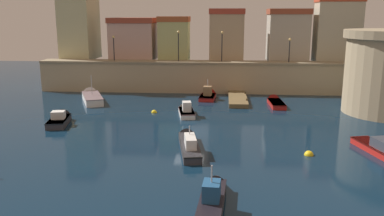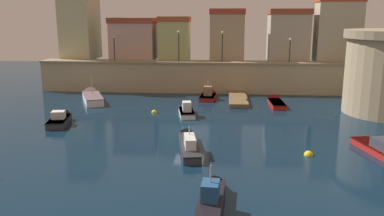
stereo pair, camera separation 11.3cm
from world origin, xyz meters
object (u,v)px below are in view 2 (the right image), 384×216
at_px(quay_lamp_3, 290,46).
at_px(mooring_buoy_1, 308,155).
at_px(moored_boat_8, 186,110).
at_px(mooring_buoy_0, 154,113).
at_px(quay_lamp_0, 114,44).
at_px(moored_boat_2, 92,97).
at_px(moored_boat_0, 61,118).
at_px(moored_boat_3, 188,142).
at_px(quay_lamp_2, 222,42).
at_px(moored_boat_7, 209,95).
at_px(moored_boat_6, 275,102).
at_px(quay_lamp_1, 179,41).
at_px(moored_boat_4, 212,196).

relative_size(quay_lamp_3, mooring_buoy_1, 4.49).
distance_m(moored_boat_8, mooring_buoy_0, 3.34).
distance_m(quay_lamp_0, moored_boat_2, 8.61).
height_order(quay_lamp_0, moored_boat_0, quay_lamp_0).
height_order(quay_lamp_0, mooring_buoy_0, quay_lamp_0).
distance_m(moored_boat_0, moored_boat_8, 12.01).
bearing_deg(moored_boat_8, moored_boat_0, 100.55).
xyz_separation_m(quay_lamp_3, moored_boat_3, (-10.67, -22.66, -5.56)).
bearing_deg(mooring_buoy_0, moored_boat_2, 146.77).
height_order(quay_lamp_2, moored_boat_7, quay_lamp_2).
relative_size(quay_lamp_3, moored_boat_6, 0.55).
distance_m(quay_lamp_1, moored_boat_8, 13.72).
bearing_deg(quay_lamp_1, quay_lamp_2, 0.00).
distance_m(quay_lamp_1, mooring_buoy_0, 13.52).
relative_size(moored_boat_0, moored_boat_7, 1.14).
relative_size(quay_lamp_3, moored_boat_4, 0.45).
bearing_deg(mooring_buoy_1, moored_boat_8, 130.29).
height_order(quay_lamp_0, moored_boat_3, quay_lamp_0).
distance_m(moored_boat_0, moored_boat_7, 18.12).
bearing_deg(mooring_buoy_0, moored_boat_6, 21.48).
height_order(moored_boat_4, moored_boat_7, moored_boat_4).
bearing_deg(moored_boat_3, moored_boat_0, 53.54).
bearing_deg(quay_lamp_0, moored_boat_4, -66.84).
xyz_separation_m(moored_boat_7, mooring_buoy_0, (-5.23, -7.91, -0.37)).
height_order(moored_boat_0, moored_boat_7, moored_boat_7).
bearing_deg(quay_lamp_3, moored_boat_6, -109.24).
bearing_deg(quay_lamp_2, moored_boat_8, -105.87).
bearing_deg(quay_lamp_2, quay_lamp_0, 180.00).
relative_size(quay_lamp_1, mooring_buoy_1, 5.83).
distance_m(quay_lamp_0, moored_boat_8, 16.97).
xyz_separation_m(moored_boat_8, mooring_buoy_0, (-3.30, 0.32, -0.39)).
relative_size(moored_boat_6, mooring_buoy_1, 8.19).
relative_size(moored_boat_2, moored_boat_3, 0.95).
bearing_deg(mooring_buoy_0, moored_boat_3, -67.67).
bearing_deg(moored_boat_0, mooring_buoy_1, -119.56).
bearing_deg(mooring_buoy_0, quay_lamp_3, 37.97).
relative_size(moored_boat_6, mooring_buoy_0, 9.53).
height_order(quay_lamp_3, moored_boat_4, quay_lamp_3).
bearing_deg(moored_boat_3, moored_boat_7, -11.80).
bearing_deg(moored_boat_6, mooring_buoy_1, 178.25).
bearing_deg(moored_boat_3, moored_boat_6, -37.06).
relative_size(moored_boat_7, mooring_buoy_1, 6.82).
distance_m(quay_lamp_2, moored_boat_7, 7.38).
bearing_deg(moored_boat_4, moored_boat_2, 33.83).
bearing_deg(quay_lamp_1, moored_boat_4, -80.58).
xyz_separation_m(moored_boat_0, mooring_buoy_0, (7.95, 4.53, -0.38)).
bearing_deg(moored_boat_8, moored_boat_3, 176.31).
relative_size(quay_lamp_1, moored_boat_2, 0.54).
bearing_deg(moored_boat_7, moored_boat_6, -106.72).
xyz_separation_m(quay_lamp_2, moored_boat_8, (-3.45, -12.13, -6.06)).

